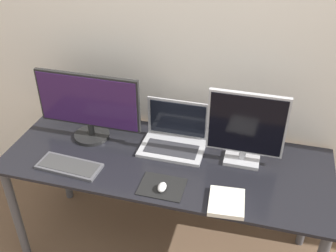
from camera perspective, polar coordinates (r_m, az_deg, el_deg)
name	(u,v)px	position (r m, az deg, el deg)	size (l,w,h in m)	color
wall_back	(185,45)	(2.25, 2.49, 11.65)	(7.00, 0.05, 2.50)	silver
desk	(166,174)	(2.23, -0.29, -6.95)	(1.79, 0.68, 0.74)	black
monitor_left	(88,106)	(2.27, -11.48, 2.90)	(0.61, 0.21, 0.41)	black
monitor_right	(246,128)	(2.07, 11.23, -0.32)	(0.41, 0.13, 0.42)	#B2B2B7
laptop	(175,136)	(2.24, 0.96, -1.45)	(0.36, 0.25, 0.25)	#ADADB2
keyboard	(69,166)	(2.17, -14.14, -5.67)	(0.35, 0.16, 0.02)	#4C4C51
mousepad	(162,187)	(1.99, -0.87, -8.79)	(0.23, 0.18, 0.00)	black
mouse	(162,187)	(1.96, -0.87, -8.86)	(0.04, 0.07, 0.03)	silver
book	(227,202)	(1.92, 8.49, -10.89)	(0.18, 0.21, 0.02)	silver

